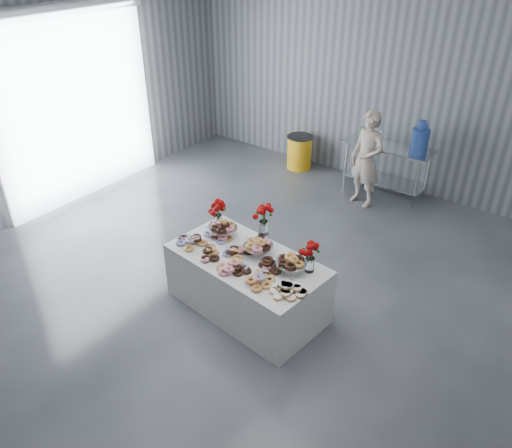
{
  "coord_description": "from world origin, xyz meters",
  "views": [
    {
      "loc": [
        3.18,
        -3.62,
        4.15
      ],
      "look_at": [
        0.11,
        0.5,
        1.03
      ],
      "focal_mm": 35.0,
      "sensor_mm": 36.0,
      "label": 1
    }
  ],
  "objects_px": {
    "person": "(367,160)",
    "display_table": "(247,283)",
    "prep_table": "(387,160)",
    "trash_barrel": "(299,152)",
    "water_jug": "(420,138)"
  },
  "relations": [
    {
      "from": "water_jug",
      "to": "person",
      "type": "relative_size",
      "value": 0.34
    },
    {
      "from": "display_table",
      "to": "person",
      "type": "distance_m",
      "value": 3.36
    },
    {
      "from": "prep_table",
      "to": "water_jug",
      "type": "bearing_deg",
      "value": -0.0
    },
    {
      "from": "display_table",
      "to": "prep_table",
      "type": "height_order",
      "value": "prep_table"
    },
    {
      "from": "display_table",
      "to": "person",
      "type": "relative_size",
      "value": 1.17
    },
    {
      "from": "trash_barrel",
      "to": "prep_table",
      "type": "bearing_deg",
      "value": 0.0
    },
    {
      "from": "prep_table",
      "to": "trash_barrel",
      "type": "bearing_deg",
      "value": -180.0
    },
    {
      "from": "person",
      "to": "display_table",
      "type": "bearing_deg",
      "value": -74.56
    },
    {
      "from": "prep_table",
      "to": "trash_barrel",
      "type": "height_order",
      "value": "prep_table"
    },
    {
      "from": "display_table",
      "to": "water_jug",
      "type": "relative_size",
      "value": 3.43
    },
    {
      "from": "water_jug",
      "to": "trash_barrel",
      "type": "height_order",
      "value": "water_jug"
    },
    {
      "from": "person",
      "to": "trash_barrel",
      "type": "distance_m",
      "value": 1.82
    },
    {
      "from": "prep_table",
      "to": "person",
      "type": "bearing_deg",
      "value": -101.83
    },
    {
      "from": "water_jug",
      "to": "trash_barrel",
      "type": "bearing_deg",
      "value": 180.0
    },
    {
      "from": "prep_table",
      "to": "trash_barrel",
      "type": "distance_m",
      "value": 1.8
    }
  ]
}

